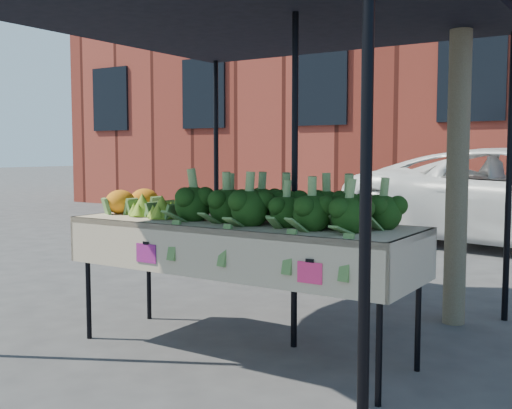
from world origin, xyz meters
The scene contains 8 objects.
ground centered at (0.00, 0.00, 0.00)m, with size 90.00×90.00×0.00m, color #333336.
table centered at (0.04, -0.13, 0.45)m, with size 2.40×0.81×0.90m.
canopy centered at (-0.08, 0.28, 1.37)m, with size 3.16×3.16×2.74m, color black, non-canonical shape.
broccoli_heap centered at (0.36, -0.10, 1.05)m, with size 1.50×0.60×0.30m, color black.
romanesco_cluster centered at (-0.63, -0.14, 1.01)m, with size 0.46×0.50×0.23m, color #87AC2F.
cauliflower_pair centered at (-1.00, -0.06, 1.00)m, with size 0.26×0.46×0.21m, color orange.
street_tree centered at (1.04, 1.42, 2.48)m, with size 2.52×2.52×4.96m, color #1E4C14, non-canonical shape.
building_left centered at (-5.00, 12.00, 4.50)m, with size 12.00×8.00×9.00m, color maroon.
Camera 1 is at (2.36, -3.53, 1.37)m, focal length 43.74 mm.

